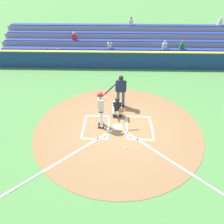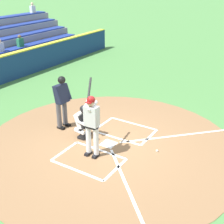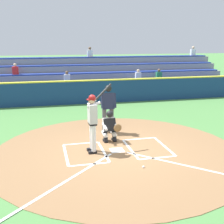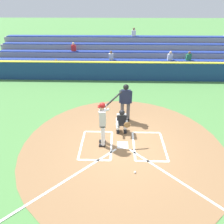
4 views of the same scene
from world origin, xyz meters
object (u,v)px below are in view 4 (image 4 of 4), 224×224
Objects in this scene: plate_umpire at (126,100)px; catcher at (122,121)px; batter at (103,121)px; baseball at (135,172)px.

catcher is at bearing 80.72° from plate_umpire.
batter is 2.08m from plate_umpire.
plate_umpire is at bearing -116.09° from batter.
batter reaches higher than baseball.
plate_umpire is 25.20× the size of baseball.
catcher is at bearing -131.34° from batter.
batter is at bearing -52.97° from baseball.
catcher is at bearing -80.16° from baseball.
catcher is (-0.75, -0.85, -0.51)m from batter.
batter is at bearing 63.91° from plate_umpire.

